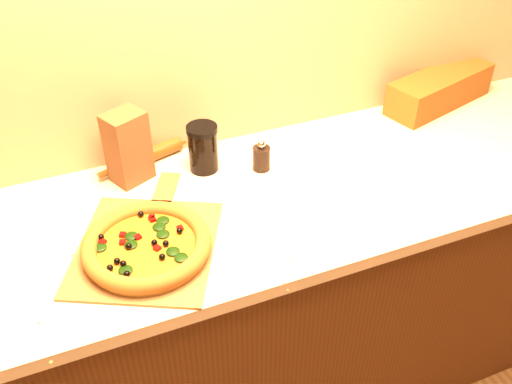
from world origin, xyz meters
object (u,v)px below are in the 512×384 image
pizza (147,245)px  pepper_grinder (261,157)px  dark_jar (203,148)px  pizza_peel (148,244)px  rolling_pin (148,156)px

pizza → pepper_grinder: pepper_grinder is taller
pizza → dark_jar: (0.25, 0.31, 0.05)m
pizza_peel → dark_jar: (0.24, 0.27, 0.07)m
rolling_pin → pepper_grinder: bearing=-28.1°
pizza → pepper_grinder: (0.41, 0.24, 0.01)m
pizza_peel → rolling_pin: size_ratio=1.70×
pizza_peel → pizza: (-0.01, -0.03, 0.03)m
pepper_grinder → pizza: bearing=-150.1°
rolling_pin → dark_jar: 0.19m
pizza_peel → dark_jar: bearing=74.8°
pepper_grinder → rolling_pin: 0.36m
dark_jar → pizza: bearing=-129.4°
pepper_grinder → dark_jar: bearing=157.3°
pizza → dark_jar: dark_jar is taller
pizza → dark_jar: bearing=50.6°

